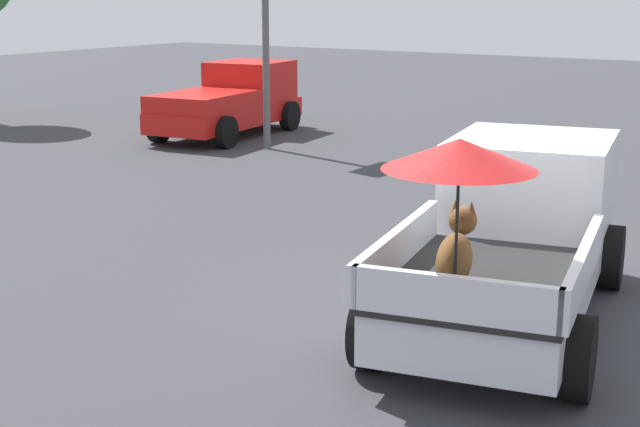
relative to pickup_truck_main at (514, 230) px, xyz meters
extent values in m
plane|color=#38383D|center=(-0.36, -0.08, -0.99)|extent=(80.00, 80.00, 0.00)
cylinder|color=black|center=(1.16, 1.22, -0.59)|extent=(0.84, 0.43, 0.80)
cylinder|color=black|center=(1.55, -0.70, -0.59)|extent=(0.84, 0.43, 0.80)
cylinder|color=black|center=(-2.27, 0.53, -0.59)|extent=(0.84, 0.43, 0.80)
cylinder|color=black|center=(-1.88, -1.39, -0.59)|extent=(0.84, 0.43, 0.80)
cube|color=silver|center=(-0.36, -0.08, -0.42)|extent=(5.26, 2.76, 0.50)
cube|color=silver|center=(1.01, 0.19, 0.37)|extent=(2.43, 2.24, 1.08)
cube|color=#4C606B|center=(1.99, 0.39, 0.57)|extent=(0.40, 1.70, 0.64)
cube|color=black|center=(-1.49, -0.31, -0.14)|extent=(3.11, 2.36, 0.06)
cube|color=silver|center=(-1.67, 0.59, 0.09)|extent=(2.76, 0.65, 0.40)
cube|color=silver|center=(-1.31, -1.21, 0.09)|extent=(2.76, 0.65, 0.40)
cube|color=silver|center=(-2.81, -0.58, 0.09)|extent=(0.46, 1.82, 0.40)
ellipsoid|color=brown|center=(-1.95, -0.17, 0.15)|extent=(0.73, 0.45, 0.52)
sphere|color=brown|center=(-1.65, -0.11, 0.47)|extent=(0.33, 0.33, 0.28)
cone|color=brown|center=(-1.67, -0.03, 0.61)|extent=(0.11, 0.11, 0.12)
cone|color=brown|center=(-1.64, -0.19, 0.61)|extent=(0.11, 0.11, 0.12)
cylinder|color=black|center=(-2.24, -0.32, 0.51)|extent=(0.04, 0.04, 1.24)
cone|color=red|center=(-2.24, -0.32, 1.23)|extent=(1.66, 1.66, 0.28)
cylinder|color=black|center=(10.02, 12.17, -0.61)|extent=(0.79, 0.35, 0.76)
cylinder|color=black|center=(10.25, 10.28, -0.61)|extent=(0.79, 0.35, 0.76)
cylinder|color=black|center=(6.84, 11.77, -0.61)|extent=(0.79, 0.35, 0.76)
cylinder|color=black|center=(7.07, 9.89, -0.61)|extent=(0.79, 0.35, 0.76)
cube|color=red|center=(8.55, 11.03, -0.44)|extent=(4.99, 2.38, 0.50)
cube|color=red|center=(9.74, 11.17, 0.31)|extent=(2.11, 2.02, 1.00)
cube|color=red|center=(7.55, 10.90, 0.01)|extent=(2.90, 2.12, 0.40)
cylinder|color=#59595B|center=(7.56, 9.05, 1.00)|extent=(0.16, 0.16, 3.98)
camera|label=1|loc=(-9.74, -3.74, 2.67)|focal=52.19mm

